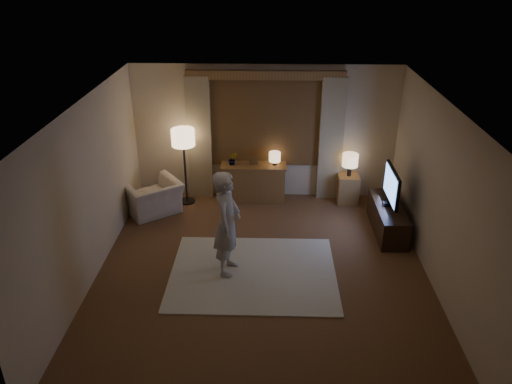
{
  "coord_description": "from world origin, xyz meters",
  "views": [
    {
      "loc": [
        0.1,
        -6.3,
        4.42
      ],
      "look_at": [
        -0.11,
        0.6,
        1.08
      ],
      "focal_mm": 35.0,
      "sensor_mm": 36.0,
      "label": 1
    }
  ],
  "objects_px": {
    "armchair": "(153,198)",
    "person": "(227,223)",
    "sideboard": "(254,183)",
    "tv_stand": "(388,218)",
    "side_table": "(348,189)"
  },
  "relations": [
    {
      "from": "armchair",
      "to": "side_table",
      "type": "height_order",
      "value": "armchair"
    },
    {
      "from": "side_table",
      "to": "tv_stand",
      "type": "relative_size",
      "value": 0.4
    },
    {
      "from": "tv_stand",
      "to": "person",
      "type": "relative_size",
      "value": 0.86
    },
    {
      "from": "sideboard",
      "to": "side_table",
      "type": "height_order",
      "value": "sideboard"
    },
    {
      "from": "sideboard",
      "to": "person",
      "type": "height_order",
      "value": "person"
    },
    {
      "from": "tv_stand",
      "to": "armchair",
      "type": "bearing_deg",
      "value": 172.34
    },
    {
      "from": "armchair",
      "to": "person",
      "type": "height_order",
      "value": "person"
    },
    {
      "from": "armchair",
      "to": "tv_stand",
      "type": "bearing_deg",
      "value": 135.68
    },
    {
      "from": "sideboard",
      "to": "armchair",
      "type": "xyz_separation_m",
      "value": [
        -1.85,
        -0.6,
        -0.04
      ]
    },
    {
      "from": "tv_stand",
      "to": "person",
      "type": "xyz_separation_m",
      "value": [
        -2.67,
        -1.3,
        0.59
      ]
    },
    {
      "from": "armchair",
      "to": "tv_stand",
      "type": "xyz_separation_m",
      "value": [
        4.21,
        -0.57,
        -0.06
      ]
    },
    {
      "from": "sideboard",
      "to": "person",
      "type": "bearing_deg",
      "value": -97.02
    },
    {
      "from": "sideboard",
      "to": "armchair",
      "type": "height_order",
      "value": "sideboard"
    },
    {
      "from": "side_table",
      "to": "armchair",
      "type": "bearing_deg",
      "value": -171.5
    },
    {
      "from": "armchair",
      "to": "side_table",
      "type": "relative_size",
      "value": 1.7
    }
  ]
}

